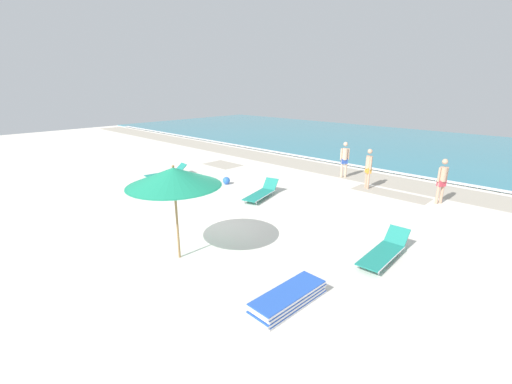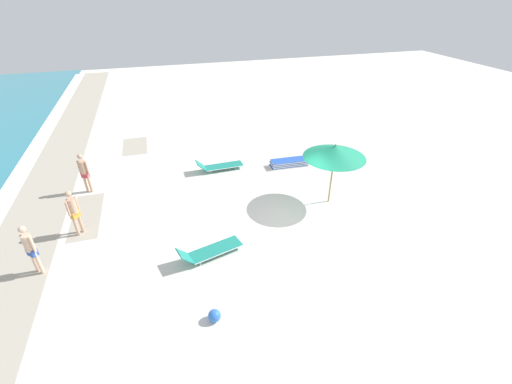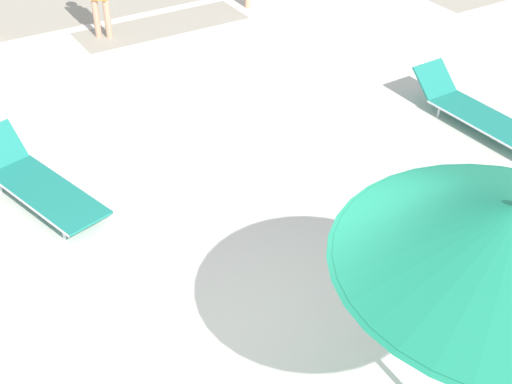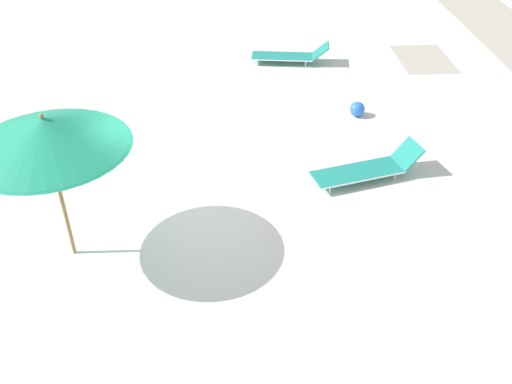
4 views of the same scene
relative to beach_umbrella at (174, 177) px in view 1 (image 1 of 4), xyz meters
name	(u,v)px [view 1 (image 1 of 4)]	position (x,y,z in m)	size (l,w,h in m)	color
ground_plane	(211,228)	(-1.09, 1.96, -2.30)	(60.00, 60.00, 0.16)	silver
ocean_water	(427,146)	(-1.09, 22.37, -2.19)	(60.00, 19.28, 0.07)	teal
beach_umbrella	(174,177)	(0.00, 0.00, 0.00)	(2.38, 2.38, 2.53)	#9E7547
lounger_stack	(289,298)	(3.40, 0.39, -2.06)	(0.69, 1.93, 0.32)	blue
sun_lounger_under_umbrella	(384,251)	(3.97, 3.73, -2.01)	(0.69, 2.21, 0.57)	#1E8475
sun_lounger_beside_umbrella	(167,173)	(-7.52, 4.35, -2.01)	(0.86, 2.13, 0.54)	#1E8475
sun_lounger_near_water_left	(261,192)	(-1.85, 5.22, -2.01)	(1.14, 2.21, 0.59)	#1E8475
beachgoer_wading_adult	(369,166)	(0.63, 9.43, -1.22)	(0.36, 0.33, 1.76)	tan
beachgoer_shoreline_child	(442,179)	(3.60, 9.44, -1.22)	(0.30, 0.41, 1.76)	tan
beachgoer_strolling_adult	(345,158)	(-1.09, 10.37, -1.22)	(0.33, 0.36, 1.76)	beige
beach_ball	(226,181)	(-4.37, 5.54, -2.05)	(0.34, 0.34, 0.34)	blue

